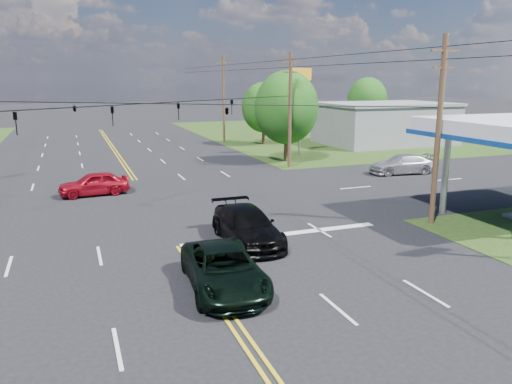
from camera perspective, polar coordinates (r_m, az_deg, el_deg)
name	(u,v)px	position (r m, az deg, el deg)	size (l,w,h in m)	color
ground	(152,205)	(30.41, -11.78, -1.50)	(280.00, 280.00, 0.00)	black
grass_ne	(364,132)	(73.08, 12.24, 6.73)	(46.00, 48.00, 0.03)	#1B3812
stop_bar	(282,235)	(24.28, 3.03, -4.89)	(10.00, 0.50, 0.02)	silver
retail_ne	(384,125)	(60.18, 14.46, 7.48)	(14.00, 10.00, 4.40)	slate
pole_se	(439,129)	(26.69, 20.14, 6.75)	(1.60, 0.28, 9.50)	#462F1D
pole_ne	(290,109)	(41.99, 3.91, 9.43)	(1.60, 0.28, 9.50)	#462F1D
pole_right_far	(224,98)	(59.78, -3.73, 10.67)	(1.60, 0.28, 10.00)	#462F1D
span_wire_signals	(147,104)	(29.53, -12.31, 9.85)	(26.00, 18.00, 1.13)	black
power_lines	(151,55)	(27.55, -11.94, 15.10)	(26.04, 100.00, 0.64)	black
tree_right_a	(286,108)	(45.13, 3.49, 9.61)	(5.70, 5.70, 8.18)	#462F1D
tree_right_b	(264,107)	(57.19, 0.87, 9.65)	(4.94, 4.94, 7.09)	#462F1D
tree_far_r	(367,100)	(70.54, 12.60, 10.21)	(5.32, 5.32, 7.63)	#462F1D
pickup_dkgreen	(224,269)	(18.04, -3.70, -8.75)	(2.50, 5.41, 1.50)	black
suv_black	(247,226)	(22.89, -1.05, -3.87)	(2.25, 5.52, 1.60)	black
sedan_red	(94,184)	(33.93, -18.03, 0.92)	(1.78, 4.41, 1.50)	#9E0B1A
sedan_far	(402,164)	(41.26, 16.31, 3.07)	(2.13, 5.24, 1.52)	#B6B5BA
polesign_ne	(300,87)	(49.48, 5.10, 11.88)	(2.33, 0.54, 8.42)	#A5A5AA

